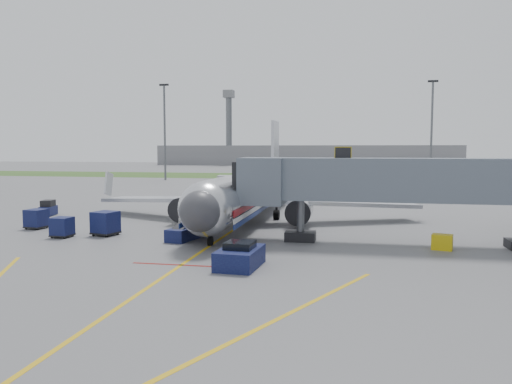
% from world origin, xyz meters
% --- Properties ---
extents(ground, '(400.00, 400.00, 0.00)m').
position_xyz_m(ground, '(0.00, 0.00, 0.00)').
color(ground, '#565659').
rests_on(ground, ground).
extents(grass_strip, '(300.00, 25.00, 0.01)m').
position_xyz_m(grass_strip, '(0.00, 90.00, 0.01)').
color(grass_strip, '#2D4C1E').
rests_on(grass_strip, ground).
extents(apron_markings, '(21.52, 50.00, 0.01)m').
position_xyz_m(apron_markings, '(0.00, -7.40, 0.00)').
color(apron_markings, gold).
rests_on(apron_markings, ground).
extents(airliner, '(32.10, 35.67, 10.25)m').
position_xyz_m(airliner, '(0.00, 15.25, 2.65)').
color(airliner, silver).
rests_on(airliner, ground).
extents(jet_bridge, '(25.30, 4.00, 6.90)m').
position_xyz_m(jet_bridge, '(12.86, 5.00, 4.47)').
color(jet_bridge, slate).
rests_on(jet_bridge, ground).
extents(light_mast_left, '(2.00, 0.44, 20.40)m').
position_xyz_m(light_mast_left, '(-30.00, 70.00, 10.78)').
color(light_mast_left, '#595B60').
rests_on(light_mast_left, ground).
extents(light_mast_right, '(2.00, 0.44, 20.40)m').
position_xyz_m(light_mast_right, '(25.00, 75.00, 10.78)').
color(light_mast_right, '#595B60').
rests_on(light_mast_right, ground).
extents(distant_terminal, '(120.00, 14.00, 8.00)m').
position_xyz_m(distant_terminal, '(-10.00, 170.00, 4.00)').
color(distant_terminal, slate).
rests_on(distant_terminal, ground).
extents(control_tower, '(4.00, 4.00, 30.00)m').
position_xyz_m(control_tower, '(-40.00, 165.00, 17.33)').
color(control_tower, '#595B60').
rests_on(control_tower, ground).
extents(pushback_tug, '(2.41, 3.69, 1.48)m').
position_xyz_m(pushback_tug, '(3.46, -3.78, 0.62)').
color(pushback_tug, '#0C0C36').
rests_on(pushback_tug, ground).
extents(baggage_tug, '(1.64, 2.45, 1.57)m').
position_xyz_m(baggage_tug, '(-20.55, 13.91, 0.69)').
color(baggage_tug, '#0C0C36').
rests_on(baggage_tug, ground).
extents(baggage_cart_a, '(2.10, 2.10, 1.86)m').
position_xyz_m(baggage_cart_a, '(-9.24, 4.45, 0.95)').
color(baggage_cart_a, '#0C0C36').
rests_on(baggage_cart_a, ground).
extents(baggage_cart_b, '(1.70, 1.70, 1.64)m').
position_xyz_m(baggage_cart_b, '(-16.56, 6.28, 0.84)').
color(baggage_cart_b, '#0C0C36').
rests_on(baggage_cart_b, ground).
extents(baggage_cart_c, '(1.47, 1.47, 1.53)m').
position_xyz_m(baggage_cart_c, '(-12.07, 3.00, 0.78)').
color(baggage_cart_c, '#0C0C36').
rests_on(baggage_cart_c, ground).
extents(belt_loader, '(2.10, 4.62, 2.19)m').
position_xyz_m(belt_loader, '(-2.49, 4.04, 0.54)').
color(belt_loader, '#0C0C36').
rests_on(belt_loader, ground).
extents(ground_power_cart, '(1.49, 1.19, 1.05)m').
position_xyz_m(ground_power_cart, '(15.67, 3.59, 0.51)').
color(ground_power_cart, gold).
rests_on(ground_power_cart, ground).
extents(ramp_worker, '(0.71, 0.83, 1.91)m').
position_xyz_m(ramp_worker, '(-6.52, 13.47, 0.95)').
color(ramp_worker, '#90CC18').
rests_on(ramp_worker, ground).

